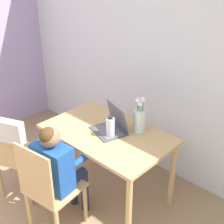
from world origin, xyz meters
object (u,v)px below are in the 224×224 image
at_px(person_seated, 58,165).
at_px(laptop, 112,125).
at_px(chair_spare, 12,145).
at_px(chair_occupied, 49,189).
at_px(flower_vase, 140,119).
at_px(water_bottle, 110,127).

relative_size(person_seated, laptop, 2.78).
bearing_deg(chair_spare, chair_occupied, 155.19).
xyz_separation_m(person_seated, flower_vase, (0.25, 0.74, 0.23)).
bearing_deg(laptop, water_bottle, -38.33).
bearing_deg(chair_spare, flower_vase, -155.66).
xyz_separation_m(chair_occupied, person_seated, (-0.02, 0.12, 0.16)).
xyz_separation_m(laptop, flower_vase, (0.19, 0.16, 0.07)).
distance_m(chair_occupied, chair_spare, 0.58).
height_order(chair_occupied, chair_spare, chair_spare).
distance_m(chair_occupied, person_seated, 0.20).
distance_m(person_seated, water_bottle, 0.55).
height_order(chair_occupied, laptop, laptop).
bearing_deg(water_bottle, chair_occupied, -98.84).
height_order(laptop, flower_vase, flower_vase).
xyz_separation_m(chair_spare, person_seated, (0.55, 0.09, 0.01)).
bearing_deg(laptop, flower_vase, 57.22).
relative_size(chair_occupied, laptop, 2.49).
bearing_deg(water_bottle, laptop, 124.63).
height_order(person_seated, laptop, person_seated).
relative_size(laptop, water_bottle, 1.84).
xyz_separation_m(laptop, water_bottle, (0.05, -0.08, 0.03)).
xyz_separation_m(person_seated, laptop, (0.06, 0.58, 0.16)).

